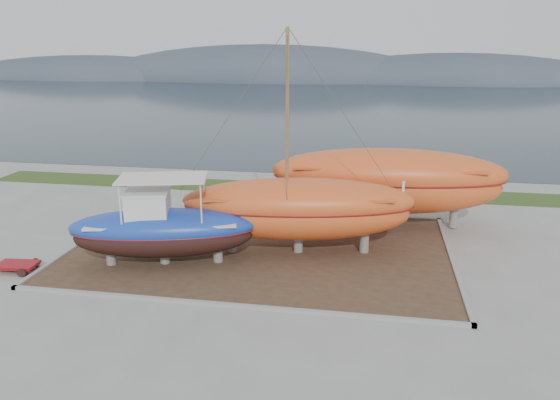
% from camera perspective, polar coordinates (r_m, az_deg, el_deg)
% --- Properties ---
extents(ground, '(140.00, 140.00, 0.00)m').
position_cam_1_polar(ground, '(23.35, -4.10, -8.75)').
color(ground, gray).
rests_on(ground, ground).
extents(dirt_patch, '(18.00, 12.00, 0.06)m').
position_cam_1_polar(dirt_patch, '(26.92, -2.06, -5.15)').
color(dirt_patch, '#422D1E').
rests_on(dirt_patch, ground).
extents(curb_frame, '(18.60, 12.60, 0.15)m').
position_cam_1_polar(curb_frame, '(26.90, -2.06, -5.06)').
color(curb_frame, gray).
rests_on(curb_frame, ground).
extents(grass_strip, '(44.00, 3.00, 0.08)m').
position_cam_1_polar(grass_strip, '(37.68, 1.55, 1.19)').
color(grass_strip, '#284219').
rests_on(grass_strip, ground).
extents(sea, '(260.00, 100.00, 0.04)m').
position_cam_1_polar(sea, '(91.18, 6.66, 10.00)').
color(sea, '#17272F').
rests_on(sea, ground).
extents(mountain_ridge, '(200.00, 36.00, 20.00)m').
position_cam_1_polar(mountain_ridge, '(145.92, 8.02, 12.29)').
color(mountain_ridge, '#333D49').
rests_on(mountain_ridge, ground).
extents(blue_caique, '(8.79, 4.56, 4.05)m').
position_cam_1_polar(blue_caique, '(25.10, -12.16, -2.15)').
color(blue_caique, '#1B3FAD').
rests_on(blue_caique, dirt_patch).
extents(white_dinghy, '(4.01, 1.69, 1.18)m').
position_cam_1_polar(white_dinghy, '(30.60, -12.74, -1.64)').
color(white_dinghy, silver).
rests_on(white_dinghy, dirt_patch).
extents(orange_sailboat, '(11.41, 4.97, 10.40)m').
position_cam_1_polar(orange_sailboat, '(25.10, 2.02, 5.71)').
color(orange_sailboat, '#D25220').
rests_on(orange_sailboat, dirt_patch).
extents(orange_bare_hull, '(12.86, 4.52, 4.15)m').
position_cam_1_polar(orange_bare_hull, '(30.27, 11.12, 1.19)').
color(orange_bare_hull, '#D25220').
rests_on(orange_bare_hull, dirt_patch).
extents(red_trailer, '(2.67, 1.50, 0.36)m').
position_cam_1_polar(red_trailer, '(27.11, -25.75, -6.35)').
color(red_trailer, maroon).
rests_on(red_trailer, ground).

